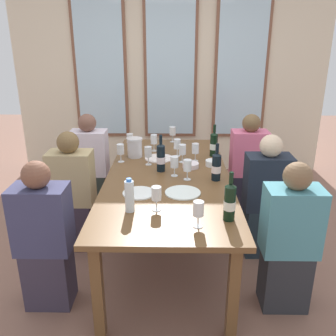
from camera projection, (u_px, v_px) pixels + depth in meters
name	position (u px, v px, depth m)	size (l,w,h in m)	color
ground_plane	(168.00, 249.00, 3.38)	(12.00, 12.00, 0.00)	#865D4D
back_wall_with_windows	(171.00, 68.00, 4.93)	(4.25, 0.10, 2.90)	beige
dining_table	(168.00, 182.00, 3.15)	(1.05, 2.26, 0.74)	brown
white_plate_0	(183.00, 193.00, 2.77)	(0.27, 0.27, 0.01)	white
white_plate_1	(159.00, 158.00, 3.54)	(0.28, 0.28, 0.01)	white
white_plate_2	(139.00, 193.00, 2.76)	(0.25, 0.25, 0.01)	white
metal_pitcher	(135.00, 147.00, 3.56)	(0.16, 0.16, 0.19)	silver
wine_bottle_0	(230.00, 202.00, 2.33)	(0.08, 0.08, 0.33)	black
wine_bottle_1	(161.00, 157.00, 3.18)	(0.08, 0.08, 0.33)	black
wine_bottle_2	(216.00, 166.00, 2.98)	(0.08, 0.08, 0.31)	black
wine_bottle_3	(214.00, 144.00, 3.58)	(0.08, 0.08, 0.32)	black
tasting_bowl_0	(213.00, 163.00, 3.34)	(0.14, 0.14, 0.05)	white
tasting_bowl_1	(191.00, 165.00, 3.30)	(0.15, 0.15, 0.04)	white
water_bottle	(129.00, 196.00, 2.45)	(0.06, 0.06, 0.24)	white
wine_glass_0	(177.00, 145.00, 3.58)	(0.07, 0.07, 0.17)	white
wine_glass_1	(195.00, 149.00, 3.44)	(0.07, 0.07, 0.17)	white
wine_glass_2	(187.00, 166.00, 2.99)	(0.07, 0.07, 0.17)	white
wine_glass_3	(148.00, 152.00, 3.34)	(0.07, 0.07, 0.17)	white
wine_glass_4	(121.00, 150.00, 3.41)	(0.07, 0.07, 0.17)	white
wine_glass_5	(173.00, 131.00, 4.05)	(0.07, 0.07, 0.17)	white
wine_glass_6	(182.00, 150.00, 3.40)	(0.07, 0.07, 0.17)	white
wine_glass_7	(154.00, 140.00, 3.74)	(0.07, 0.07, 0.17)	white
wine_glass_8	(130.00, 139.00, 3.77)	(0.07, 0.07, 0.17)	white
wine_glass_9	(198.00, 209.00, 2.25)	(0.07, 0.07, 0.17)	white
wine_glass_10	(156.00, 194.00, 2.46)	(0.07, 0.07, 0.17)	white
wine_glass_11	(174.00, 162.00, 3.07)	(0.07, 0.07, 0.17)	white
seated_person_0	(91.00, 167.00, 3.94)	(0.38, 0.24, 1.11)	#2B342F
seated_person_1	(248.00, 167.00, 3.93)	(0.38, 0.24, 1.11)	#222130
seated_person_2	(45.00, 240.00, 2.54)	(0.38, 0.24, 1.11)	#373042
seated_person_3	(289.00, 242.00, 2.52)	(0.38, 0.24, 1.11)	#2A2B31
seated_person_4	(73.00, 195.00, 3.26)	(0.38, 0.24, 1.11)	#362C3B
seated_person_5	(266.00, 200.00, 3.16)	(0.38, 0.24, 1.11)	#23303A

